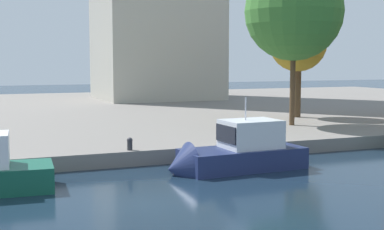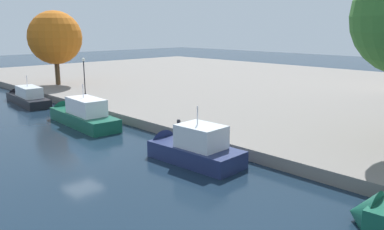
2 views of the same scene
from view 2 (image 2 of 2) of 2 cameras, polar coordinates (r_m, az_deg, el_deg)
name	(u,v)px [view 2 (image 2 of 2)]	position (r m, az deg, el deg)	size (l,w,h in m)	color
ground_plane	(81,155)	(29.64, -15.44, -5.52)	(220.00, 220.00, 0.00)	#142333
dock_promenade	(327,94)	(54.95, 18.60, 2.87)	(120.00, 55.00, 0.84)	slate
motor_yacht_0	(26,99)	(51.53, -22.42, 2.13)	(10.05, 3.13, 4.33)	black
motor_yacht_1	(81,116)	(38.80, -15.47, -0.14)	(10.43, 3.25, 4.72)	#14513D
motor_yacht_2	(189,150)	(27.32, -0.36, -5.03)	(7.75, 3.16, 4.85)	navy
mooring_bollard_1	(179,123)	(32.73, -1.91, -1.16)	(0.32, 0.32, 0.71)	#2D2D33
lamp_post	(84,73)	(49.20, -15.05, 5.76)	(0.39, 0.39, 4.51)	black
tree_3	(55,37)	(60.29, -18.91, 10.37)	(7.59, 7.40, 10.30)	#4C3823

